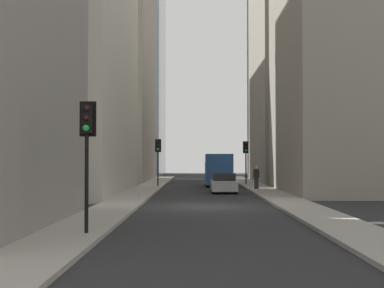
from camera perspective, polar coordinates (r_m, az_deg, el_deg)
name	(u,v)px	position (r m, az deg, el deg)	size (l,w,h in m)	color
ground_plane	(208,206)	(28.03, 1.62, -6.51)	(135.00, 135.00, 0.00)	#262628
sidewalk_right	(119,205)	(28.29, -7.59, -6.31)	(90.00, 2.20, 0.14)	gray
sidewalk_left	(296,205)	(28.48, 10.77, -6.26)	(90.00, 2.20, 0.14)	gray
building_left_midfar	(353,43)	(41.28, 16.37, 10.04)	(14.37, 10.00, 21.35)	gray
building_left_far	(302,30)	(59.88, 11.38, 11.56)	(16.91, 10.50, 31.94)	gray
building_right_far	(104,53)	(61.25, -9.15, 9.31)	(16.58, 10.00, 27.90)	gray
delivery_truck	(218,170)	(48.51, 2.75, -2.69)	(6.46, 2.25, 2.84)	#285699
sedan_silver	(224,183)	(39.44, 3.30, -4.11)	(4.30, 1.78, 1.42)	#B7BABF
traffic_light_foreground	(87,136)	(17.24, -10.87, 0.86)	(0.43, 0.52, 4.07)	black
traffic_light_midblock	(246,153)	(50.61, 5.62, -0.89)	(0.43, 0.52, 3.91)	black
traffic_light_far_junction	(158,151)	(46.58, -3.56, -0.78)	(0.43, 0.52, 3.96)	black
pedestrian	(256,176)	(42.10, 6.71, -3.34)	(0.26, 0.44, 1.76)	#33333D
discarded_bottle	(139,196)	(32.61, -5.52, -5.37)	(0.07, 0.07, 0.27)	#999EA3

